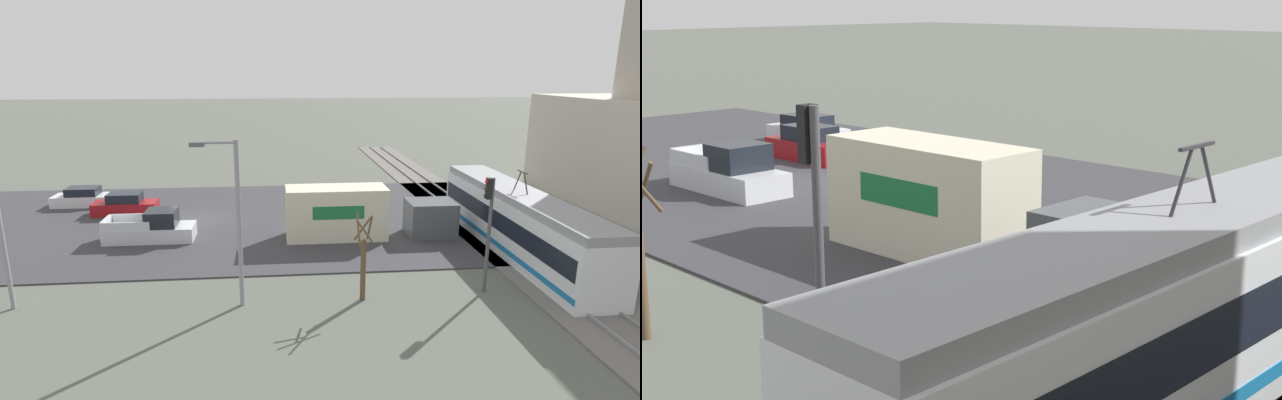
% 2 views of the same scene
% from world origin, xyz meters
% --- Properties ---
extents(ground_plane, '(320.00, 320.00, 0.00)m').
position_xyz_m(ground_plane, '(0.00, 0.00, 0.00)').
color(ground_plane, '#565B51').
extents(road_surface, '(20.20, 47.22, 0.08)m').
position_xyz_m(road_surface, '(0.00, 0.00, 0.04)').
color(road_surface, '#38383D').
rests_on(road_surface, ground).
extents(light_rail_tram, '(15.91, 2.68, 4.58)m').
position_xyz_m(light_rail_tram, '(7.78, 19.29, 1.76)').
color(light_rail_tram, white).
rests_on(light_rail_tram, ground).
extents(box_truck, '(2.37, 10.39, 3.15)m').
position_xyz_m(box_truck, '(4.54, 10.81, 1.53)').
color(box_truck, '#4C5156').
rests_on(box_truck, ground).
extents(pickup_truck, '(1.98, 5.25, 1.86)m').
position_xyz_m(pickup_truck, '(3.99, -1.74, 0.78)').
color(pickup_truck, silver).
rests_on(pickup_truck, ground).
extents(sedan_car_0, '(1.77, 4.40, 1.52)m').
position_xyz_m(sedan_car_0, '(-2.06, -4.96, 0.71)').
color(sedan_car_0, maroon).
rests_on(sedan_car_0, ground).
extents(sedan_car_1, '(1.87, 4.38, 1.41)m').
position_xyz_m(sedan_car_1, '(-4.74, -8.78, 0.66)').
color(sedan_car_1, silver).
rests_on(sedan_car_1, ground).
extents(traffic_light_pole, '(0.28, 0.47, 5.44)m').
position_xyz_m(traffic_light_pole, '(12.81, 15.24, 3.51)').
color(traffic_light_pole, '#47474C').
rests_on(traffic_light_pole, ground).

